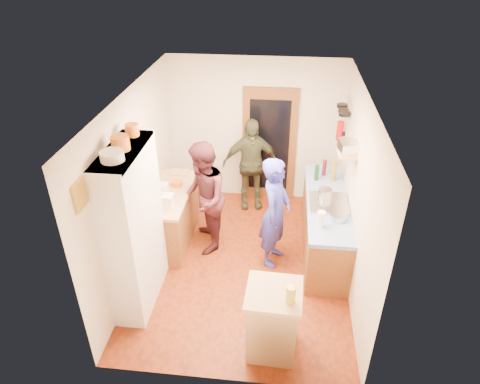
% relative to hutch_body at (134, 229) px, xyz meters
% --- Properties ---
extents(floor, '(3.00, 4.00, 0.02)m').
position_rel_hutch_body_xyz_m(floor, '(1.30, 0.80, -1.11)').
color(floor, maroon).
rests_on(floor, ground).
extents(ceiling, '(3.00, 4.00, 0.02)m').
position_rel_hutch_body_xyz_m(ceiling, '(1.30, 0.80, 1.51)').
color(ceiling, silver).
rests_on(ceiling, ground).
extents(wall_back, '(3.00, 0.02, 2.60)m').
position_rel_hutch_body_xyz_m(wall_back, '(1.30, 2.81, 0.20)').
color(wall_back, beige).
rests_on(wall_back, ground).
extents(wall_front, '(3.00, 0.02, 2.60)m').
position_rel_hutch_body_xyz_m(wall_front, '(1.30, -1.21, 0.20)').
color(wall_front, beige).
rests_on(wall_front, ground).
extents(wall_left, '(0.02, 4.00, 2.60)m').
position_rel_hutch_body_xyz_m(wall_left, '(-0.21, 0.80, 0.20)').
color(wall_left, beige).
rests_on(wall_left, ground).
extents(wall_right, '(0.02, 4.00, 2.60)m').
position_rel_hutch_body_xyz_m(wall_right, '(2.81, 0.80, 0.20)').
color(wall_right, beige).
rests_on(wall_right, ground).
extents(door_frame, '(0.95, 0.06, 2.10)m').
position_rel_hutch_body_xyz_m(door_frame, '(1.55, 2.77, -0.05)').
color(door_frame, brown).
rests_on(door_frame, ground).
extents(door_glass, '(0.70, 0.02, 1.70)m').
position_rel_hutch_body_xyz_m(door_glass, '(1.55, 2.74, -0.05)').
color(door_glass, black).
rests_on(door_glass, door_frame).
extents(hutch_body, '(0.40, 1.20, 2.20)m').
position_rel_hutch_body_xyz_m(hutch_body, '(0.00, 0.00, 0.00)').
color(hutch_body, silver).
rests_on(hutch_body, ground).
extents(hutch_top_shelf, '(0.40, 1.14, 0.04)m').
position_rel_hutch_body_xyz_m(hutch_top_shelf, '(0.00, 0.00, 1.08)').
color(hutch_top_shelf, silver).
rests_on(hutch_top_shelf, hutch_body).
extents(plate_stack, '(0.25, 0.25, 0.11)m').
position_rel_hutch_body_xyz_m(plate_stack, '(0.00, -0.27, 1.15)').
color(plate_stack, white).
rests_on(plate_stack, hutch_top_shelf).
extents(orange_pot_a, '(0.21, 0.21, 0.16)m').
position_rel_hutch_body_xyz_m(orange_pot_a, '(0.00, -0.01, 1.18)').
color(orange_pot_a, orange).
rests_on(orange_pot_a, hutch_top_shelf).
extents(orange_pot_b, '(0.16, 0.16, 0.14)m').
position_rel_hutch_body_xyz_m(orange_pot_b, '(0.00, 0.39, 1.17)').
color(orange_pot_b, orange).
rests_on(orange_pot_b, hutch_top_shelf).
extents(left_counter_base, '(0.60, 1.40, 0.85)m').
position_rel_hutch_body_xyz_m(left_counter_base, '(0.10, 1.25, -0.68)').
color(left_counter_base, brown).
rests_on(left_counter_base, ground).
extents(left_counter_top, '(0.64, 1.44, 0.05)m').
position_rel_hutch_body_xyz_m(left_counter_top, '(0.10, 1.25, -0.23)').
color(left_counter_top, tan).
rests_on(left_counter_top, left_counter_base).
extents(toaster, '(0.26, 0.18, 0.19)m').
position_rel_hutch_body_xyz_m(toaster, '(0.15, 0.86, -0.11)').
color(toaster, white).
rests_on(toaster, left_counter_top).
extents(kettle, '(0.21, 0.21, 0.19)m').
position_rel_hutch_body_xyz_m(kettle, '(0.05, 1.16, -0.10)').
color(kettle, white).
rests_on(kettle, left_counter_top).
extents(orange_bowl, '(0.22, 0.22, 0.08)m').
position_rel_hutch_body_xyz_m(orange_bowl, '(0.18, 1.46, -0.16)').
color(orange_bowl, orange).
rests_on(orange_bowl, left_counter_top).
extents(chopping_board, '(0.31, 0.23, 0.02)m').
position_rel_hutch_body_xyz_m(chopping_board, '(0.12, 1.86, -0.19)').
color(chopping_board, tan).
rests_on(chopping_board, left_counter_top).
extents(right_counter_base, '(0.60, 2.20, 0.84)m').
position_rel_hutch_body_xyz_m(right_counter_base, '(2.50, 1.30, -0.68)').
color(right_counter_base, brown).
rests_on(right_counter_base, ground).
extents(right_counter_top, '(0.62, 2.22, 0.06)m').
position_rel_hutch_body_xyz_m(right_counter_top, '(2.50, 1.30, -0.23)').
color(right_counter_top, '#1846B1').
rests_on(right_counter_top, right_counter_base).
extents(hob, '(0.55, 0.58, 0.04)m').
position_rel_hutch_body_xyz_m(hob, '(2.50, 1.17, -0.18)').
color(hob, silver).
rests_on(hob, right_counter_top).
extents(pot_on_hob, '(0.19, 0.19, 0.13)m').
position_rel_hutch_body_xyz_m(pot_on_hob, '(2.45, 1.32, -0.10)').
color(pot_on_hob, silver).
rests_on(pot_on_hob, hob).
extents(bottle_a, '(0.08, 0.08, 0.26)m').
position_rel_hutch_body_xyz_m(bottle_a, '(2.35, 1.87, -0.07)').
color(bottle_a, '#143F14').
rests_on(bottle_a, right_counter_top).
extents(bottle_b, '(0.08, 0.08, 0.26)m').
position_rel_hutch_body_xyz_m(bottle_b, '(2.48, 2.07, -0.07)').
color(bottle_b, '#591419').
rests_on(bottle_b, right_counter_top).
extents(bottle_c, '(0.11, 0.11, 0.35)m').
position_rel_hutch_body_xyz_m(bottle_c, '(2.61, 1.89, -0.02)').
color(bottle_c, olive).
rests_on(bottle_c, right_counter_top).
extents(paper_towel, '(0.11, 0.11, 0.24)m').
position_rel_hutch_body_xyz_m(paper_towel, '(2.35, 0.60, -0.08)').
color(paper_towel, white).
rests_on(paper_towel, right_counter_top).
extents(mixing_bowl, '(0.27, 0.27, 0.09)m').
position_rel_hutch_body_xyz_m(mixing_bowl, '(2.60, 0.79, -0.15)').
color(mixing_bowl, silver).
rests_on(mixing_bowl, right_counter_top).
extents(island_base, '(0.57, 0.57, 0.86)m').
position_rel_hutch_body_xyz_m(island_base, '(1.79, -0.71, -0.67)').
color(island_base, tan).
rests_on(island_base, ground).
extents(island_top, '(0.65, 0.65, 0.05)m').
position_rel_hutch_body_xyz_m(island_top, '(1.79, -0.71, -0.22)').
color(island_top, tan).
rests_on(island_top, island_base).
extents(cutting_board, '(0.36, 0.29, 0.02)m').
position_rel_hutch_body_xyz_m(cutting_board, '(1.74, -0.65, -0.21)').
color(cutting_board, white).
rests_on(cutting_board, island_top).
extents(oil_jar, '(0.11, 0.11, 0.21)m').
position_rel_hutch_body_xyz_m(oil_jar, '(1.97, -0.83, -0.09)').
color(oil_jar, '#AD9E2D').
rests_on(oil_jar, island_top).
extents(pan_rail, '(0.02, 0.65, 0.02)m').
position_rel_hutch_body_xyz_m(pan_rail, '(2.76, 2.33, 0.95)').
color(pan_rail, silver).
rests_on(pan_rail, wall_right).
extents(pan_hang_a, '(0.18, 0.18, 0.05)m').
position_rel_hutch_body_xyz_m(pan_hang_a, '(2.70, 2.15, 0.82)').
color(pan_hang_a, black).
rests_on(pan_hang_a, pan_rail).
extents(pan_hang_b, '(0.16, 0.16, 0.05)m').
position_rel_hutch_body_xyz_m(pan_hang_b, '(2.70, 2.35, 0.80)').
color(pan_hang_b, black).
rests_on(pan_hang_b, pan_rail).
extents(pan_hang_c, '(0.17, 0.17, 0.05)m').
position_rel_hutch_body_xyz_m(pan_hang_c, '(2.70, 2.55, 0.81)').
color(pan_hang_c, black).
rests_on(pan_hang_c, pan_rail).
extents(wall_shelf, '(0.26, 0.42, 0.03)m').
position_rel_hutch_body_xyz_m(wall_shelf, '(2.67, 1.25, 0.60)').
color(wall_shelf, tan).
rests_on(wall_shelf, wall_right).
extents(radio, '(0.26, 0.33, 0.15)m').
position_rel_hutch_body_xyz_m(radio, '(2.67, 1.25, 0.69)').
color(radio, silver).
rests_on(radio, wall_shelf).
extents(ext_bracket, '(0.06, 0.10, 0.04)m').
position_rel_hutch_body_xyz_m(ext_bracket, '(2.77, 2.50, 0.35)').
color(ext_bracket, black).
rests_on(ext_bracket, wall_right).
extents(fire_extinguisher, '(0.11, 0.11, 0.32)m').
position_rel_hutch_body_xyz_m(fire_extinguisher, '(2.71, 2.50, 0.40)').
color(fire_extinguisher, red).
rests_on(fire_extinguisher, wall_right).
extents(picture_frame, '(0.03, 0.25, 0.30)m').
position_rel_hutch_body_xyz_m(picture_frame, '(-0.18, -0.75, 0.95)').
color(picture_frame, gold).
rests_on(picture_frame, wall_left).
extents(person_hob, '(0.55, 0.70, 1.71)m').
position_rel_hutch_body_xyz_m(person_hob, '(1.76, 0.90, -0.24)').
color(person_hob, '#3135A7').
rests_on(person_hob, ground).
extents(person_left, '(0.85, 0.99, 1.77)m').
position_rel_hutch_body_xyz_m(person_left, '(0.67, 1.19, -0.21)').
color(person_left, '#401A20').
rests_on(person_left, ground).
extents(person_back, '(1.04, 0.58, 1.67)m').
position_rel_hutch_body_xyz_m(person_back, '(1.26, 2.42, -0.26)').
color(person_back, '#373A24').
rests_on(person_back, ground).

